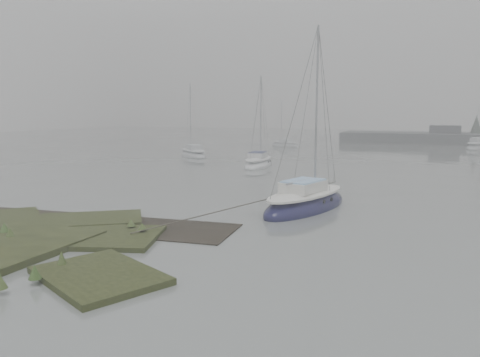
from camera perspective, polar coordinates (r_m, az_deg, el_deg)
name	(u,v)px	position (r m, az deg, el deg)	size (l,w,h in m)	color
ground	(326,163)	(41.15, 10.39, 1.90)	(160.00, 160.00, 0.00)	slate
sailboat_main	(306,203)	(21.34, 8.03, -3.02)	(3.58, 6.57, 8.83)	#121135
sailboat_white	(258,164)	(37.64, 2.26, 1.83)	(2.38, 5.68, 7.79)	white
sailboat_far_a	(193,154)	(46.21, -5.71, 2.96)	(5.17, 5.08, 7.70)	#B4B8BE
sailboat_far_b	(479,147)	(62.35, 27.11, 3.47)	(4.21, 6.46, 8.68)	#A2A7AB
sailboat_far_c	(285,145)	(60.00, 5.46, 4.10)	(4.56, 3.26, 6.18)	#B7BEC2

